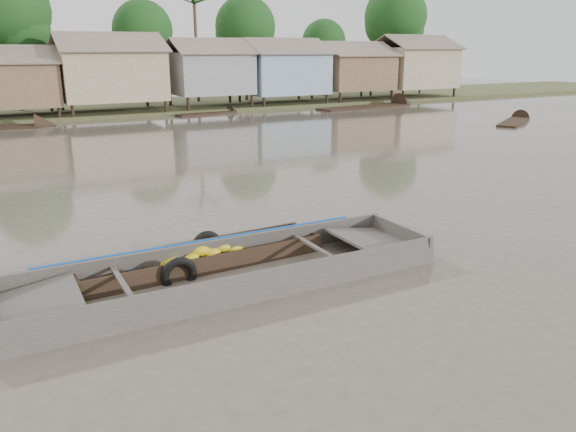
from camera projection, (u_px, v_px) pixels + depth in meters
name	position (u px, v px, depth m)	size (l,w,h in m)	color
ground	(284.00, 258.00, 12.22)	(120.00, 120.00, 0.00)	#504A3E
riverbank	(111.00, 67.00, 39.57)	(120.00, 12.47, 10.22)	#384723
banana_boat	(199.00, 259.00, 11.78)	(5.34, 1.53, 0.76)	black
viewer_boat	(230.00, 278.00, 10.96)	(8.55, 2.26, 0.69)	#3F3A35
distant_boats	(223.00, 120.00, 36.10)	(45.84, 15.82, 0.35)	black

